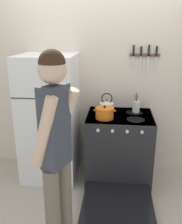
{
  "coord_description": "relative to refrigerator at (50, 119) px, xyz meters",
  "views": [
    {
      "loc": [
        0.25,
        -3.28,
        1.91
      ],
      "look_at": [
        -0.05,
        -0.48,
        0.97
      ],
      "focal_mm": 40.0,
      "sensor_mm": 36.0,
      "label": 1
    }
  ],
  "objects": [
    {
      "name": "person",
      "position": [
        0.39,
        -1.22,
        0.21
      ],
      "size": [
        0.38,
        0.43,
        1.78
      ],
      "rotation": [
        0.0,
        0.0,
        1.18
      ],
      "color": "#6B6051",
      "rests_on": "ground_plane"
    },
    {
      "name": "tea_kettle",
      "position": [
        0.73,
        0.13,
        0.15
      ],
      "size": [
        0.23,
        0.19,
        0.25
      ],
      "color": "silver",
      "rests_on": "stove_range"
    },
    {
      "name": "wall_knife_strip",
      "position": [
        1.19,
        0.32,
        0.79
      ],
      "size": [
        0.38,
        0.03,
        0.35
      ],
      "color": "brown"
    },
    {
      "name": "ground_plane",
      "position": [
        0.6,
        0.33,
        -0.81
      ],
      "size": [
        14.0,
        14.0,
        0.0
      ],
      "primitive_type": "plane",
      "color": "#B2A893"
    },
    {
      "name": "utensil_jar",
      "position": [
        1.1,
        0.14,
        0.16
      ],
      "size": [
        0.09,
        0.09,
        0.26
      ],
      "color": "silver",
      "rests_on": "stove_range"
    },
    {
      "name": "stove_range",
      "position": [
        0.9,
        -0.04,
        -0.37
      ],
      "size": [
        0.82,
        1.38,
        0.89
      ],
      "color": "#232326",
      "rests_on": "ground_plane"
    },
    {
      "name": "refrigerator",
      "position": [
        0.0,
        0.0,
        0.0
      ],
      "size": [
        0.69,
        0.69,
        1.62
      ],
      "color": "white",
      "rests_on": "ground_plane"
    },
    {
      "name": "wall_back",
      "position": [
        0.6,
        0.36,
        0.47
      ],
      "size": [
        10.0,
        0.06,
        2.55
      ],
      "color": "beige",
      "rests_on": "ground_plane"
    },
    {
      "name": "dutch_oven_pot",
      "position": [
        0.71,
        -0.14,
        0.15
      ],
      "size": [
        0.27,
        0.22,
        0.16
      ],
      "color": "orange",
      "rests_on": "stove_range"
    }
  ]
}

